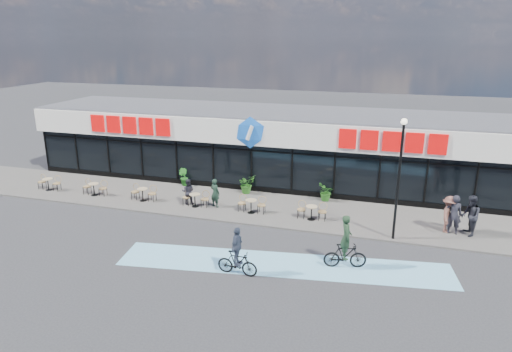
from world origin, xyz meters
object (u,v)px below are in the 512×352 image
Objects in this scene: patron_left at (215,193)px; pedestrian_c at (454,214)px; potted_plant_left at (183,177)px; potted_plant_mid at (247,184)px; cyclist_b at (345,249)px; cyclist_a at (237,256)px; lamp_post at (399,170)px; bistro_set_0 at (49,183)px; potted_plant_right at (326,192)px; patron_right at (188,191)px; pedestrian_a at (470,216)px; pedestrian_b at (449,214)px.

pedestrian_c reaches higher than patron_left.
potted_plant_mid is at bearing -3.22° from potted_plant_left.
pedestrian_c is 0.84× the size of cyclist_b.
potted_plant_left is 0.53× the size of cyclist_a.
bistro_set_0 is at bearing 176.46° from lamp_post.
cyclist_b is (10.99, -7.74, 0.21)m from potted_plant_left.
potted_plant_mid is at bearing 179.57° from potted_plant_right.
cyclist_a is at bearing -103.29° from potted_plant_right.
pedestrian_c reaches higher than cyclist_a.
patron_right is at bearing -133.40° from potted_plant_mid.
cyclist_b is (7.66, -4.79, -0.06)m from patron_left.
potted_plant_right is at bearing -173.27° from patron_right.
pedestrian_a is at bearing -176.26° from pedestrian_c.
pedestrian_a is (3.45, 1.43, -2.36)m from lamp_post.
bistro_set_0 is 16.93m from potted_plant_right.
bistro_set_0 is 1.40× the size of potted_plant_left.
pedestrian_c is (6.51, -2.76, 0.47)m from potted_plant_right.
lamp_post is at bearing 59.92° from cyclist_b.
cyclist_b reaches higher than patron_left.
potted_plant_right reaches higher than bistro_set_0.
pedestrian_b is 0.93× the size of pedestrian_c.
patron_left is at bearing -41.54° from potted_plant_left.
potted_plant_mid is 11.66m from pedestrian_c.
potted_plant_mid is 0.70× the size of patron_left.
cyclist_b is (-5.35, -4.73, -0.23)m from pedestrian_a.
patron_left is 12.06m from pedestrian_b.
lamp_post is at bearing -77.10° from pedestrian_a.
cyclist_a reaches higher than patron_right.
cyclist_a is (-8.71, -6.56, -0.26)m from pedestrian_c.
potted_plant_right is 0.53× the size of pedestrian_c.
patron_left is at bearing 171.13° from lamp_post.
pedestrian_b reaches higher than potted_plant_mid.
pedestrian_a is (12.05, -2.77, 0.42)m from potted_plant_mid.
lamp_post reaches higher than pedestrian_c.
lamp_post is at bearing -47.63° from potted_plant_right.
patron_left is at bearing 105.12° from pedestrian_b.
patron_left reaches higher than potted_plant_left.
patron_left is 0.89× the size of pedestrian_b.
patron_right is 0.81× the size of pedestrian_b.
cyclist_a reaches higher than bistro_set_0.
pedestrian_a reaches higher than potted_plant_mid.
potted_plant_left is at bearing 178.25° from potted_plant_right.
bistro_set_0 is 10.93m from patron_left.
lamp_post reaches higher than potted_plant_right.
potted_plant_right is at bearing 132.37° from lamp_post.
potted_plant_mid is 4.80m from potted_plant_right.
patron_right is (-1.63, -0.03, -0.07)m from patron_left.
patron_right is (-7.39, -2.70, 0.22)m from potted_plant_right.
potted_plant_right is 0.56× the size of pedestrian_b.
patron_left is at bearing -155.11° from potted_plant_right.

